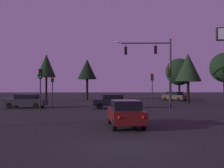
# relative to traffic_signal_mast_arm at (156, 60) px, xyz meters

# --- Properties ---
(ground_plane) EXTENTS (168.00, 168.00, 0.00)m
(ground_plane) POSITION_rel_traffic_signal_mast_arm_xyz_m (-5.29, 5.55, -5.32)
(ground_plane) COLOR black
(ground_plane) RESTS_ON ground
(traffic_signal_mast_arm) EXTENTS (6.25, 0.67, 7.72)m
(traffic_signal_mast_arm) POSITION_rel_traffic_signal_mast_arm_xyz_m (0.00, 0.00, 0.00)
(traffic_signal_mast_arm) COLOR #232326
(traffic_signal_mast_arm) RESTS_ON ground
(traffic_light_corner_left) EXTENTS (0.36, 0.39, 4.08)m
(traffic_light_corner_left) POSITION_rel_traffic_signal_mast_arm_xyz_m (0.70, 5.40, -2.42)
(traffic_light_corner_left) COLOR #232326
(traffic_light_corner_left) RESTS_ON ground
(traffic_light_corner_right) EXTENTS (0.36, 0.39, 3.78)m
(traffic_light_corner_right) POSITION_rel_traffic_signal_mast_arm_xyz_m (-11.89, 2.06, -2.62)
(traffic_light_corner_right) COLOR #232326
(traffic_light_corner_right) RESTS_ON ground
(traffic_light_median) EXTENTS (0.36, 0.38, 4.23)m
(traffic_light_median) POSITION_rel_traffic_signal_mast_arm_xyz_m (0.80, -2.87, -2.32)
(traffic_light_median) COLOR #232326
(traffic_light_median) RESTS_ON ground
(traffic_light_far_side) EXTENTS (0.37, 0.39, 3.98)m
(traffic_light_far_side) POSITION_rel_traffic_signal_mast_arm_xyz_m (-11.82, -4.30, -2.49)
(traffic_light_far_side) COLOR #232326
(traffic_light_far_side) RESTS_ON ground
(car_nearside_lane) EXTENTS (1.94, 4.16, 1.52)m
(car_nearside_lane) POSITION_rel_traffic_signal_mast_arm_xyz_m (-4.76, -13.86, -4.53)
(car_nearside_lane) COLOR #4C0F0F
(car_nearside_lane) RESTS_ON ground
(car_crossing_left) EXTENTS (4.14, 2.12, 1.52)m
(car_crossing_left) POSITION_rel_traffic_signal_mast_arm_xyz_m (-5.04, -1.02, -4.53)
(car_crossing_left) COLOR black
(car_crossing_left) RESTS_ON ground
(car_crossing_right) EXTENTS (4.58, 2.26, 1.52)m
(car_crossing_right) POSITION_rel_traffic_signal_mast_arm_xyz_m (-14.32, -0.10, -4.52)
(car_crossing_right) COLOR #232328
(car_crossing_right) RESTS_ON ground
(car_far_lane) EXTENTS (3.87, 4.85, 1.52)m
(car_far_lane) POSITION_rel_traffic_signal_mast_arm_xyz_m (6.34, 14.17, -4.52)
(car_far_lane) COLOR #473828
(car_far_lane) RESTS_ON ground
(tree_behind_sign) EXTENTS (3.33, 3.33, 8.21)m
(tree_behind_sign) POSITION_rel_traffic_signal_mast_arm_xyz_m (-15.90, 17.72, 0.81)
(tree_behind_sign) COLOR black
(tree_behind_sign) RESTS_ON ground
(tree_left_far) EXTENTS (3.77, 3.77, 7.19)m
(tree_left_far) POSITION_rel_traffic_signal_mast_arm_xyz_m (6.47, 8.07, -0.19)
(tree_left_far) COLOR black
(tree_left_far) RESTS_ON ground
(tree_center_horizon) EXTENTS (5.38, 5.38, 8.07)m
(tree_center_horizon) POSITION_rel_traffic_signal_mast_arm_xyz_m (9.50, 22.00, 0.04)
(tree_center_horizon) COLOR black
(tree_center_horizon) RESTS_ON ground
(tree_lot_edge) EXTENTS (3.43, 3.43, 7.36)m
(tree_lot_edge) POSITION_rel_traffic_signal_mast_arm_xyz_m (-8.63, 17.72, 0.18)
(tree_lot_edge) COLOR black
(tree_lot_edge) RESTS_ON ground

